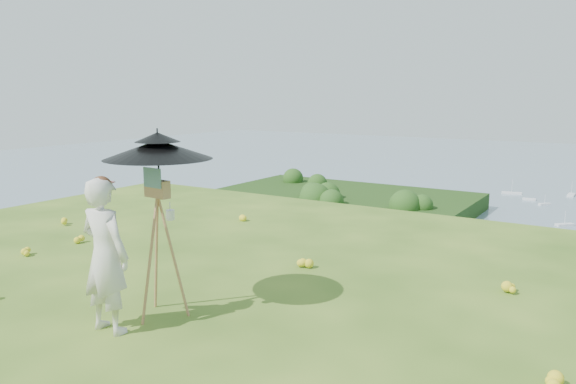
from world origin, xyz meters
The scene contains 9 objects.
ground centered at (0.00, 0.00, 0.00)m, with size 14.00×14.00×0.00m, color #365E1A.
peninsula centered at (-75.00, 155.00, -29.00)m, with size 90.00×60.00×12.00m, color #1A390F, non-canonical shape.
slope_trees centered at (0.00, 35.00, -15.00)m, with size 110.00×50.00×6.00m, color #264A16, non-canonical shape.
moored_boats centered at (-12.50, 161.00, -33.65)m, with size 140.00×140.00×0.70m, color silver, non-canonical shape.
wildflowers centered at (0.00, 0.25, 0.06)m, with size 10.00×10.50×0.12m, color yellow, non-canonical shape.
painter centered at (-0.02, -0.44, 0.81)m, with size 0.59×0.39×1.61m, color beige.
field_easel centered at (0.16, 0.14, 0.83)m, with size 0.63×0.63×1.66m, color #AE7148, non-canonical shape.
sun_umbrella centered at (0.16, 0.17, 1.72)m, with size 1.16×1.16×0.71m, color black, non-canonical shape.
painter_cap centered at (-0.02, -0.44, 1.57)m, with size 0.20×0.24×0.10m, color #D27375, non-canonical shape.
Camera 1 is at (4.48, -4.10, 2.42)m, focal length 35.00 mm.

